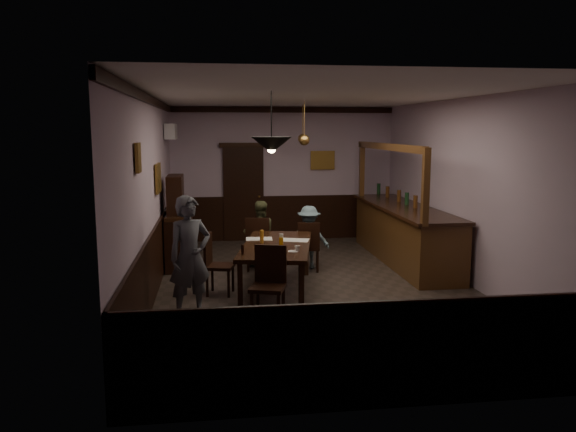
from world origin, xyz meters
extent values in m
cube|color=#2D2621|center=(0.00, 0.00, -0.01)|extent=(5.00, 8.00, 0.01)
cube|color=white|center=(0.00, 0.00, 3.00)|extent=(5.00, 8.00, 0.01)
cube|color=#C6ABC4|center=(0.00, 4.00, 1.50)|extent=(5.00, 0.01, 3.00)
cube|color=#C6ABC4|center=(0.00, -4.00, 1.50)|extent=(5.00, 0.01, 3.00)
cube|color=#C6ABC4|center=(-2.50, 0.00, 1.50)|extent=(0.01, 8.00, 3.00)
cube|color=#C6ABC4|center=(2.50, 0.00, 1.50)|extent=(0.01, 8.00, 3.00)
cube|color=black|center=(-0.62, -0.18, 0.72)|extent=(1.41, 2.35, 0.06)
cube|color=black|center=(-1.23, -1.10, 0.34)|extent=(0.07, 0.07, 0.69)
cube|color=black|center=(-0.41, -1.26, 0.34)|extent=(0.07, 0.07, 0.69)
cube|color=black|center=(-0.83, 0.90, 0.34)|extent=(0.07, 0.07, 0.69)
cube|color=black|center=(-0.01, 0.74, 0.34)|extent=(0.07, 0.07, 0.69)
cube|color=black|center=(-0.79, 1.23, 0.45)|extent=(0.48, 0.48, 0.05)
cube|color=black|center=(-0.82, 1.04, 0.72)|extent=(0.42, 0.10, 0.50)
cube|color=black|center=(-0.60, 1.37, 0.21)|extent=(0.04, 0.04, 0.43)
cube|color=black|center=(-0.94, 1.42, 0.21)|extent=(0.04, 0.04, 0.43)
cube|color=black|center=(-0.65, 1.04, 0.21)|extent=(0.04, 0.04, 0.43)
cube|color=black|center=(-0.99, 1.09, 0.21)|extent=(0.04, 0.04, 0.43)
cube|color=black|center=(0.09, 1.05, 0.41)|extent=(0.44, 0.44, 0.05)
cube|color=black|center=(0.06, 0.88, 0.66)|extent=(0.39, 0.10, 0.46)
cube|color=black|center=(0.27, 1.18, 0.20)|extent=(0.04, 0.04, 0.39)
cube|color=black|center=(-0.04, 1.23, 0.20)|extent=(0.04, 0.04, 0.39)
cube|color=black|center=(0.22, 0.87, 0.20)|extent=(0.04, 0.04, 0.39)
cube|color=black|center=(-0.09, 0.92, 0.20)|extent=(0.04, 0.04, 0.39)
cube|color=black|center=(-0.89, -1.55, 0.46)|extent=(0.54, 0.54, 0.05)
cube|color=black|center=(-0.84, -1.37, 0.73)|extent=(0.42, 0.17, 0.51)
cube|color=black|center=(-1.11, -1.67, 0.22)|extent=(0.04, 0.04, 0.44)
cube|color=black|center=(-0.78, -1.77, 0.22)|extent=(0.04, 0.04, 0.44)
cube|color=black|center=(-1.01, -1.34, 0.22)|extent=(0.04, 0.04, 0.44)
cube|color=black|center=(-0.68, -1.44, 0.22)|extent=(0.04, 0.04, 0.44)
cube|color=black|center=(-1.49, -0.21, 0.43)|extent=(0.49, 0.49, 0.05)
cube|color=black|center=(-1.67, -0.17, 0.69)|extent=(0.13, 0.40, 0.48)
cube|color=black|center=(-1.37, -0.41, 0.21)|extent=(0.04, 0.04, 0.41)
cube|color=black|center=(-1.29, -0.09, 0.21)|extent=(0.04, 0.04, 0.41)
cube|color=black|center=(-1.69, -0.33, 0.21)|extent=(0.04, 0.04, 0.41)
cube|color=black|center=(-1.61, -0.01, 0.21)|extent=(0.04, 0.04, 0.41)
imported|color=#4C4F57|center=(-1.89, -1.20, 0.82)|extent=(0.71, 0.62, 1.64)
imported|color=#4E5231|center=(-0.75, 1.43, 0.61)|extent=(0.63, 0.51, 1.22)
imported|color=slate|center=(0.13, 1.25, 0.57)|extent=(0.83, 0.65, 1.13)
cube|color=silver|center=(-0.86, 0.24, 0.75)|extent=(0.44, 0.32, 0.01)
cube|color=silver|center=(-0.30, 0.06, 0.75)|extent=(0.49, 0.41, 0.01)
cube|color=#E5E054|center=(-0.74, -0.42, 0.75)|extent=(0.18, 0.18, 0.00)
cylinder|color=white|center=(-0.45, -0.77, 0.76)|extent=(0.15, 0.15, 0.01)
imported|color=white|center=(-0.39, -0.76, 0.80)|extent=(0.09, 0.09, 0.07)
cylinder|color=white|center=(-0.80, -0.74, 0.76)|extent=(0.22, 0.22, 0.01)
torus|color=#C68C47|center=(-0.83, -0.69, 0.79)|extent=(0.13, 0.13, 0.04)
torus|color=#C68C47|center=(-0.74, -0.64, 0.79)|extent=(0.13, 0.13, 0.04)
cylinder|color=orange|center=(-0.57, -0.29, 0.81)|extent=(0.07, 0.07, 0.12)
cylinder|color=#BF721E|center=(-0.84, -0.06, 0.85)|extent=(0.06, 0.06, 0.20)
cylinder|color=silver|center=(-0.54, -0.15, 0.82)|extent=(0.06, 0.06, 0.15)
cylinder|color=black|center=(-1.18, -0.84, 0.82)|extent=(0.04, 0.04, 0.14)
cube|color=black|center=(-2.20, 1.69, 0.45)|extent=(0.45, 1.27, 0.90)
cube|color=black|center=(-2.20, 1.69, 0.95)|extent=(0.43, 1.22, 0.07)
cube|color=black|center=(-2.25, 1.69, 1.31)|extent=(0.27, 0.81, 0.72)
cube|color=#4C2C14|center=(2.00, 1.50, 0.51)|extent=(0.83, 3.89, 1.02)
cube|color=black|center=(1.98, 1.50, 1.04)|extent=(0.93, 3.98, 0.06)
cube|color=#4C2C14|center=(1.63, 1.50, 2.17)|extent=(0.10, 3.79, 0.12)
cube|color=#4C2C14|center=(1.63, -0.35, 1.62)|extent=(0.10, 0.10, 1.20)
cube|color=#4C2C14|center=(1.63, 3.35, 1.62)|extent=(0.10, 0.10, 1.20)
cube|color=black|center=(-0.90, 3.95, 1.05)|extent=(0.90, 0.06, 2.10)
cube|color=white|center=(-2.38, 2.90, 2.45)|extent=(0.20, 0.85, 0.30)
cube|color=olive|center=(-2.46, -1.60, 2.15)|extent=(0.04, 0.28, 0.36)
cube|color=olive|center=(-2.46, 0.80, 1.70)|extent=(0.04, 0.62, 0.48)
cube|color=olive|center=(0.90, 3.96, 1.80)|extent=(0.55, 0.04, 0.42)
cylinder|color=black|center=(-0.78, -0.97, 2.64)|extent=(0.02, 0.02, 0.72)
cone|color=black|center=(-0.78, -0.97, 2.28)|extent=(0.56, 0.56, 0.22)
sphere|color=#FFD88C|center=(-0.78, -0.97, 2.23)|extent=(0.12, 0.12, 0.12)
cylinder|color=#BF8C3F|center=(0.10, 1.65, 2.65)|extent=(0.02, 0.02, 0.70)
cone|color=#BF8C3F|center=(0.10, 1.65, 2.30)|extent=(0.20, 0.20, 0.22)
sphere|color=#FFD88C|center=(0.10, 1.65, 2.25)|extent=(0.12, 0.12, 0.12)
cylinder|color=#BF8C3F|center=(0.30, 3.08, 2.65)|extent=(0.02, 0.02, 0.70)
cone|color=#BF8C3F|center=(0.30, 3.08, 2.30)|extent=(0.20, 0.20, 0.22)
sphere|color=#FFD88C|center=(0.30, 3.08, 2.25)|extent=(0.12, 0.12, 0.12)
camera|label=1|loc=(-1.57, -8.57, 2.48)|focal=35.00mm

